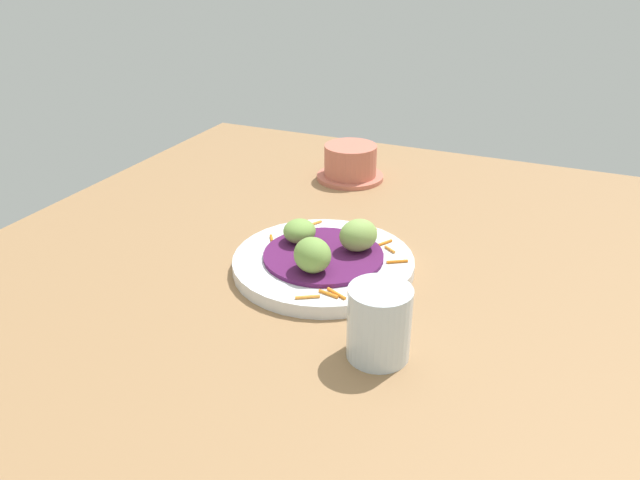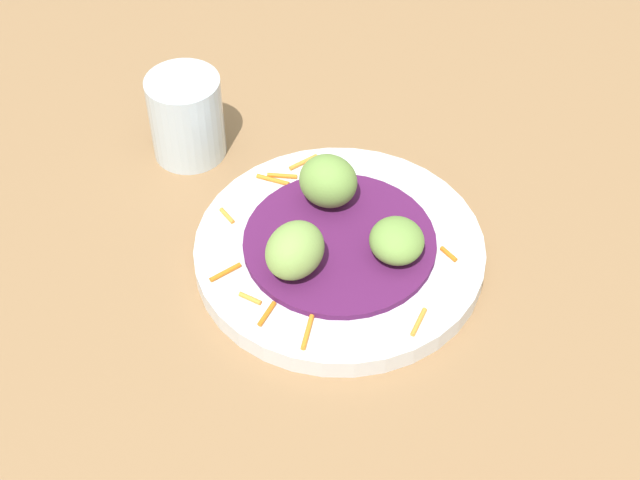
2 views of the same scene
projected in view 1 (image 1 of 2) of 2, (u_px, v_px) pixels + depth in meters
table_surface at (351, 274)px, 85.18cm from camera, size 110.00×110.00×2.00cm
main_plate at (323, 263)px, 83.90cm from camera, size 24.94×24.94×1.86cm
cabbage_bed at (323, 255)px, 83.34cm from camera, size 16.52×16.52×0.60cm
carrot_garnish at (349, 260)px, 82.30cm from camera, size 20.83×22.34×0.40cm
guac_scoop_left at (312, 255)px, 77.97cm from camera, size 7.01×6.93×4.58cm
guac_scoop_center at (358, 235)px, 83.20cm from camera, size 6.90×7.10×4.47cm
guac_scoop_right at (299, 231)px, 85.68cm from camera, size 4.95×5.13×3.27cm
terracotta_bowl at (350, 163)px, 113.96cm from camera, size 12.58×12.58×6.58cm
water_glass at (379, 323)px, 65.33cm from camera, size 6.96×6.96×8.43cm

